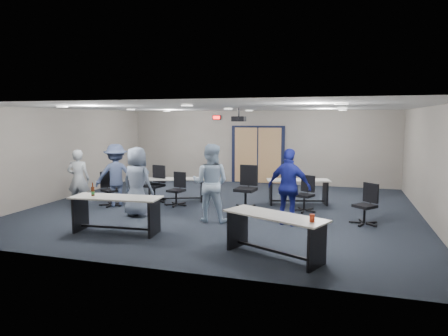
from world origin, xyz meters
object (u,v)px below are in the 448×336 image
(table_back_left, at_px, (176,186))
(person_navy, at_px, (289,187))
(chair_back_d, at_px, (304,194))
(person_gray, at_px, (78,179))
(chair_back_a, at_px, (154,184))
(table_back_right, at_px, (298,187))
(chair_loose_right, at_px, (365,204))
(chair_back_c, at_px, (246,188))
(table_front_left, at_px, (116,208))
(person_back, at_px, (116,175))
(table_front_right, at_px, (275,228))
(chair_back_b, at_px, (176,189))
(chair_loose_left, at_px, (111,189))
(person_plaid, at_px, (137,182))
(person_lightblue, at_px, (211,183))

(table_back_left, relative_size, person_navy, 1.01)
(chair_back_d, xyz_separation_m, person_gray, (-5.81, -1.42, 0.34))
(chair_back_a, bearing_deg, person_navy, -4.84)
(table_back_right, relative_size, person_navy, 1.05)
(chair_loose_right, height_order, person_gray, person_gray)
(table_back_right, relative_size, chair_back_c, 1.56)
(chair_back_c, height_order, person_gray, person_gray)
(table_front_left, relative_size, person_back, 1.14)
(table_front_left, relative_size, chair_back_c, 1.67)
(table_front_right, distance_m, chair_back_a, 5.45)
(table_front_left, distance_m, chair_back_b, 2.81)
(chair_loose_left, bearing_deg, person_plaid, -95.74)
(table_back_left, bearing_deg, chair_back_d, -24.21)
(chair_back_a, height_order, person_navy, person_navy)
(chair_back_c, relative_size, chair_back_d, 1.25)
(person_gray, relative_size, person_lightblue, 0.88)
(table_front_right, relative_size, chair_loose_left, 2.04)
(chair_loose_right, xyz_separation_m, person_back, (-6.47, 0.10, 0.39))
(person_gray, height_order, person_back, person_back)
(table_front_left, bearing_deg, chair_back_b, 81.92)
(chair_loose_left, xyz_separation_m, person_back, (0.16, 0.03, 0.38))
(table_back_left, bearing_deg, chair_loose_right, -33.33)
(table_front_right, height_order, chair_back_c, chair_back_c)
(person_lightblue, bearing_deg, chair_back_a, -37.43)
(table_back_right, height_order, chair_loose_left, chair_loose_left)
(table_back_right, xyz_separation_m, chair_back_a, (-4.01, -0.91, 0.05))
(table_back_left, relative_size, chair_back_c, 1.50)
(table_back_right, distance_m, person_gray, 6.01)
(table_back_right, distance_m, chair_back_b, 3.42)
(chair_back_b, bearing_deg, table_front_right, -34.44)
(table_front_left, height_order, chair_back_a, table_front_left)
(chair_loose_right, bearing_deg, person_navy, -123.11)
(table_back_right, distance_m, person_lightblue, 3.08)
(chair_loose_right, distance_m, person_navy, 1.77)
(table_back_left, distance_m, person_back, 1.73)
(chair_loose_left, distance_m, person_gray, 0.90)
(table_front_left, bearing_deg, person_lightblue, 37.49)
(chair_loose_right, bearing_deg, table_front_left, -116.88)
(table_front_left, xyz_separation_m, table_back_left, (-0.09, 3.34, -0.07))
(table_back_left, bearing_deg, person_lightblue, -68.34)
(chair_back_c, height_order, person_navy, person_navy)
(chair_back_a, height_order, chair_loose_right, chair_back_a)
(person_lightblue, bearing_deg, chair_back_d, -143.34)
(table_front_left, xyz_separation_m, chair_loose_left, (-1.55, 2.26, -0.06))
(chair_loose_left, relative_size, chair_loose_right, 1.01)
(table_front_right, xyz_separation_m, person_lightblue, (-1.86, 2.01, 0.40))
(person_gray, relative_size, person_plaid, 0.93)
(person_plaid, height_order, person_back, same)
(chair_back_a, relative_size, person_lightblue, 0.58)
(table_front_left, relative_size, chair_back_a, 1.85)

